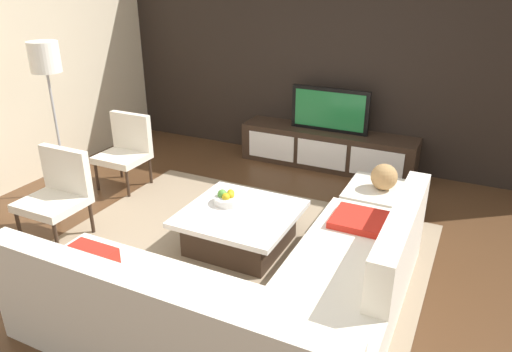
{
  "coord_description": "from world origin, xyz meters",
  "views": [
    {
      "loc": [
        1.76,
        -3.38,
        2.46
      ],
      "look_at": [
        -0.11,
        0.46,
        0.6
      ],
      "focal_mm": 33.56,
      "sensor_mm": 36.0,
      "label": 1
    }
  ],
  "objects_px": {
    "accent_chair_near": "(58,189)",
    "ottoman": "(381,206)",
    "media_console": "(327,149)",
    "fruit_bowl": "(228,198)",
    "coffee_table": "(240,228)",
    "floor_lamp": "(46,68)",
    "decorative_ball": "(384,177)",
    "television": "(330,110)",
    "accent_chair_far": "(126,146)",
    "sectional_couch": "(256,298)"
  },
  "relations": [
    {
      "from": "television",
      "to": "floor_lamp",
      "type": "relative_size",
      "value": 0.58
    },
    {
      "from": "accent_chair_near",
      "to": "floor_lamp",
      "type": "relative_size",
      "value": 0.5
    },
    {
      "from": "media_console",
      "to": "decorative_ball",
      "type": "distance_m",
      "value": 1.64
    },
    {
      "from": "sectional_couch",
      "to": "accent_chair_near",
      "type": "bearing_deg",
      "value": 169.87
    },
    {
      "from": "sectional_couch",
      "to": "fruit_bowl",
      "type": "distance_m",
      "value": 1.35
    },
    {
      "from": "coffee_table",
      "to": "ottoman",
      "type": "xyz_separation_m",
      "value": [
        1.09,
        1.03,
        -0.0
      ]
    },
    {
      "from": "sectional_couch",
      "to": "accent_chair_near",
      "type": "height_order",
      "value": "accent_chair_near"
    },
    {
      "from": "coffee_table",
      "to": "floor_lamp",
      "type": "xyz_separation_m",
      "value": [
        -2.38,
        0.14,
        1.28
      ]
    },
    {
      "from": "floor_lamp",
      "to": "sectional_couch",
      "type": "bearing_deg",
      "value": -20.08
    },
    {
      "from": "sectional_couch",
      "to": "ottoman",
      "type": "height_order",
      "value": "sectional_couch"
    },
    {
      "from": "television",
      "to": "ottoman",
      "type": "bearing_deg",
      "value": -51.96
    },
    {
      "from": "coffee_table",
      "to": "sectional_couch",
      "type": "bearing_deg",
      "value": -56.59
    },
    {
      "from": "accent_chair_near",
      "to": "media_console",
      "type": "bearing_deg",
      "value": 55.93
    },
    {
      "from": "accent_chair_far",
      "to": "media_console",
      "type": "bearing_deg",
      "value": 30.01
    },
    {
      "from": "sectional_couch",
      "to": "accent_chair_near",
      "type": "relative_size",
      "value": 2.9
    },
    {
      "from": "accent_chair_far",
      "to": "decorative_ball",
      "type": "bearing_deg",
      "value": -2.33
    },
    {
      "from": "coffee_table",
      "to": "accent_chair_far",
      "type": "relative_size",
      "value": 1.18
    },
    {
      "from": "coffee_table",
      "to": "decorative_ball",
      "type": "bearing_deg",
      "value": 43.17
    },
    {
      "from": "media_console",
      "to": "fruit_bowl",
      "type": "distance_m",
      "value": 2.22
    },
    {
      "from": "media_console",
      "to": "accent_chair_near",
      "type": "distance_m",
      "value": 3.37
    },
    {
      "from": "television",
      "to": "floor_lamp",
      "type": "bearing_deg",
      "value": -138.91
    },
    {
      "from": "accent_chair_near",
      "to": "decorative_ball",
      "type": "xyz_separation_m",
      "value": [
        2.79,
        1.58,
        0.04
      ]
    },
    {
      "from": "floor_lamp",
      "to": "fruit_bowl",
      "type": "bearing_deg",
      "value": -1.0
    },
    {
      "from": "decorative_ball",
      "to": "sectional_couch",
      "type": "bearing_deg",
      "value": -102.92
    },
    {
      "from": "floor_lamp",
      "to": "accent_chair_far",
      "type": "relative_size",
      "value": 2.02
    },
    {
      "from": "television",
      "to": "decorative_ball",
      "type": "distance_m",
      "value": 1.63
    },
    {
      "from": "media_console",
      "to": "floor_lamp",
      "type": "height_order",
      "value": "floor_lamp"
    },
    {
      "from": "ottoman",
      "to": "coffee_table",
      "type": "bearing_deg",
      "value": -136.83
    },
    {
      "from": "media_console",
      "to": "television",
      "type": "bearing_deg",
      "value": 90.0
    },
    {
      "from": "television",
      "to": "floor_lamp",
      "type": "height_order",
      "value": "floor_lamp"
    },
    {
      "from": "television",
      "to": "accent_chair_near",
      "type": "xyz_separation_m",
      "value": [
        -1.8,
        -2.85,
        -0.29
      ]
    },
    {
      "from": "accent_chair_far",
      "to": "television",
      "type": "bearing_deg",
      "value": 30.02
    },
    {
      "from": "ottoman",
      "to": "accent_chair_far",
      "type": "bearing_deg",
      "value": -173.59
    },
    {
      "from": "coffee_table",
      "to": "ottoman",
      "type": "relative_size",
      "value": 1.46
    },
    {
      "from": "ottoman",
      "to": "decorative_ball",
      "type": "height_order",
      "value": "decorative_ball"
    },
    {
      "from": "television",
      "to": "coffee_table",
      "type": "distance_m",
      "value": 2.37
    },
    {
      "from": "fruit_bowl",
      "to": "accent_chair_far",
      "type": "xyz_separation_m",
      "value": [
        -1.72,
        0.59,
        0.06
      ]
    },
    {
      "from": "floor_lamp",
      "to": "fruit_bowl",
      "type": "distance_m",
      "value": 2.43
    },
    {
      "from": "floor_lamp",
      "to": "decorative_ball",
      "type": "xyz_separation_m",
      "value": [
        3.47,
        0.89,
        -0.95
      ]
    },
    {
      "from": "accent_chair_near",
      "to": "accent_chair_far",
      "type": "relative_size",
      "value": 1.0
    },
    {
      "from": "coffee_table",
      "to": "media_console",
      "type": "bearing_deg",
      "value": 87.51
    },
    {
      "from": "accent_chair_near",
      "to": "ottoman",
      "type": "distance_m",
      "value": 3.22
    },
    {
      "from": "television",
      "to": "accent_chair_far",
      "type": "relative_size",
      "value": 1.18
    },
    {
      "from": "floor_lamp",
      "to": "ottoman",
      "type": "bearing_deg",
      "value": 14.38
    },
    {
      "from": "coffee_table",
      "to": "accent_chair_far",
      "type": "xyz_separation_m",
      "value": [
        -1.9,
        0.69,
        0.29
      ]
    },
    {
      "from": "coffee_table",
      "to": "decorative_ball",
      "type": "xyz_separation_m",
      "value": [
        1.09,
        1.03,
        0.33
      ]
    },
    {
      "from": "media_console",
      "to": "accent_chair_far",
      "type": "relative_size",
      "value": 2.65
    },
    {
      "from": "floor_lamp",
      "to": "ottoman",
      "type": "relative_size",
      "value": 2.51
    },
    {
      "from": "media_console",
      "to": "fruit_bowl",
      "type": "bearing_deg",
      "value": -97.38
    },
    {
      "from": "decorative_ball",
      "to": "television",
      "type": "bearing_deg",
      "value": 128.04
    }
  ]
}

